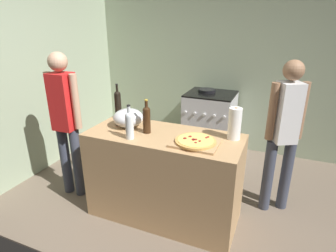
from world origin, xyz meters
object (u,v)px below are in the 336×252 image
(paper_towel_roll, at_px, (235,124))
(wine_bottle_dark, at_px, (147,118))
(pizza, at_px, (195,141))
(person_in_stripes, at_px, (65,117))
(wine_bottle_green, at_px, (118,103))
(wine_bottle_clear, at_px, (129,124))
(person_in_red, at_px, (284,130))
(stove, at_px, (209,124))
(mixing_bowl, at_px, (128,118))

(paper_towel_roll, xyz_separation_m, wine_bottle_dark, (-0.78, -0.17, -0.00))
(pizza, xyz_separation_m, person_in_stripes, (-1.46, 0.04, -0.00))
(wine_bottle_green, height_order, wine_bottle_clear, wine_bottle_green)
(wine_bottle_clear, bearing_deg, wine_bottle_dark, 66.84)
(pizza, xyz_separation_m, person_in_red, (0.70, 0.65, -0.03))
(wine_bottle_clear, bearing_deg, pizza, 10.99)
(pizza, relative_size, person_in_stripes, 0.22)
(paper_towel_roll, xyz_separation_m, person_in_stripes, (-1.74, -0.20, -0.11))
(wine_bottle_dark, bearing_deg, stove, 82.78)
(stove, bearing_deg, pizza, -79.72)
(wine_bottle_clear, xyz_separation_m, person_in_red, (1.28, 0.76, -0.14))
(wine_bottle_green, relative_size, wine_bottle_clear, 1.19)
(wine_bottle_green, xyz_separation_m, wine_bottle_dark, (0.48, -0.26, -0.02))
(wine_bottle_clear, bearing_deg, person_in_stripes, 169.86)
(wine_bottle_green, relative_size, stove, 0.39)
(pizza, relative_size, paper_towel_roll, 1.21)
(wine_bottle_clear, xyz_separation_m, person_in_stripes, (-0.88, 0.16, -0.11))
(wine_bottle_clear, bearing_deg, wine_bottle_green, 131.92)
(pizza, height_order, wine_bottle_green, wine_bottle_green)
(wine_bottle_dark, relative_size, person_in_stripes, 0.20)
(mixing_bowl, height_order, person_in_red, person_in_red)
(paper_towel_roll, relative_size, wine_bottle_green, 0.78)
(pizza, relative_size, wine_bottle_clear, 1.12)
(wine_bottle_clear, xyz_separation_m, stove, (0.28, 1.77, -0.57))
(paper_towel_roll, bearing_deg, wine_bottle_green, 175.94)
(person_in_stripes, bearing_deg, stove, 54.36)
(wine_bottle_dark, bearing_deg, wine_bottle_green, 151.12)
(wine_bottle_clear, distance_m, stove, 1.89)
(paper_towel_roll, xyz_separation_m, stove, (-0.58, 1.42, -0.58))
(wine_bottle_clear, relative_size, person_in_stripes, 0.20)
(paper_towel_roll, height_order, wine_bottle_clear, wine_bottle_clear)
(wine_bottle_green, height_order, stove, wine_bottle_green)
(mixing_bowl, relative_size, stove, 0.31)
(mixing_bowl, relative_size, wine_bottle_clear, 0.95)
(stove, relative_size, person_in_red, 0.62)
(paper_towel_roll, height_order, person_in_red, person_in_red)
(person_in_stripes, bearing_deg, wine_bottle_clear, -10.14)
(wine_bottle_green, xyz_separation_m, stove, (0.68, 1.33, -0.60))
(paper_towel_roll, relative_size, person_in_stripes, 0.18)
(wine_bottle_dark, distance_m, person_in_red, 1.34)
(mixing_bowl, bearing_deg, pizza, -10.83)
(wine_bottle_green, relative_size, wine_bottle_dark, 1.15)
(wine_bottle_clear, bearing_deg, person_in_red, 30.77)
(paper_towel_roll, bearing_deg, stove, 112.30)
(pizza, xyz_separation_m, paper_towel_roll, (0.28, 0.24, 0.11))
(mixing_bowl, distance_m, stove, 1.67)
(person_in_stripes, height_order, person_in_red, person_in_stripes)
(person_in_red, bearing_deg, wine_bottle_dark, -154.26)
(pizza, bearing_deg, mixing_bowl, 169.17)
(pizza, bearing_deg, paper_towel_roll, 41.11)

